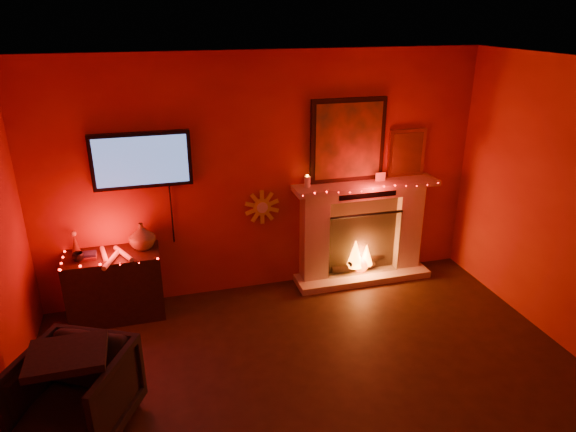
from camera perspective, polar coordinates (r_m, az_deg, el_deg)
name	(u,v)px	position (r m, az deg, el deg)	size (l,w,h in m)	color
room	(351,285)	(3.51, 6.98, -7.60)	(5.00, 5.00, 5.00)	black
fireplace	(362,222)	(6.17, 8.19, -0.64)	(1.72, 0.40, 2.18)	beige
tv	(142,161)	(5.45, -15.94, 5.95)	(1.00, 0.07, 1.24)	black
sunburst_clock	(262,207)	(5.80, -2.90, 0.98)	(0.40, 0.03, 0.40)	gold
console_table	(117,282)	(5.75, -18.51, -6.96)	(0.96, 0.61, 1.01)	black
armchair	(76,393)	(4.45, -22.52, -17.71)	(0.76, 0.78, 0.71)	black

